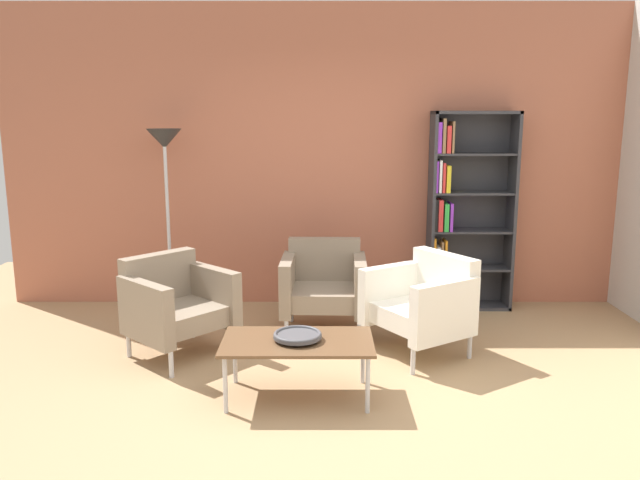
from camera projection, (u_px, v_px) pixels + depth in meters
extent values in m
plane|color=tan|center=(337.00, 411.00, 4.02)|extent=(8.32, 8.32, 0.00)
cube|color=#B2664C|center=(330.00, 158.00, 6.15)|extent=(6.40, 0.12, 2.90)
cube|color=#333338|center=(429.00, 212.00, 6.02)|extent=(0.03, 0.30, 1.90)
cube|color=#333338|center=(510.00, 212.00, 6.02)|extent=(0.03, 0.30, 1.90)
cube|color=#333338|center=(474.00, 112.00, 5.84)|extent=(0.80, 0.30, 0.03)
cube|color=#333338|center=(465.00, 305.00, 6.20)|extent=(0.80, 0.30, 0.03)
cube|color=#333338|center=(466.00, 210.00, 6.16)|extent=(0.80, 0.02, 1.90)
cube|color=#333338|center=(467.00, 268.00, 6.13)|extent=(0.76, 0.28, 0.02)
cube|color=#333338|center=(469.00, 231.00, 6.06)|extent=(0.76, 0.28, 0.02)
cube|color=#333338|center=(470.00, 193.00, 5.99)|extent=(0.76, 0.28, 0.02)
cube|color=#333338|center=(472.00, 154.00, 5.92)|extent=(0.76, 0.28, 0.02)
cube|color=blue|center=(431.00, 294.00, 6.13)|extent=(0.03, 0.19, 0.21)
cube|color=orange|center=(435.00, 292.00, 6.15)|extent=(0.04, 0.23, 0.22)
cube|color=white|center=(440.00, 293.00, 6.13)|extent=(0.04, 0.18, 0.22)
cube|color=yellow|center=(444.00, 293.00, 6.13)|extent=(0.04, 0.18, 0.23)
cube|color=olive|center=(449.00, 289.00, 6.14)|extent=(0.03, 0.22, 0.30)
cube|color=orange|center=(431.00, 252.00, 6.07)|extent=(0.02, 0.22, 0.30)
cube|color=white|center=(435.00, 256.00, 6.09)|extent=(0.03, 0.24, 0.21)
cube|color=olive|center=(439.00, 254.00, 6.05)|extent=(0.02, 0.17, 0.26)
cube|color=orange|center=(443.00, 254.00, 6.05)|extent=(0.02, 0.19, 0.28)
cube|color=black|center=(433.00, 214.00, 5.99)|extent=(0.03, 0.21, 0.30)
cube|color=red|center=(438.00, 215.00, 5.99)|extent=(0.04, 0.20, 0.30)
cube|color=green|center=(443.00, 216.00, 6.02)|extent=(0.04, 0.25, 0.26)
cube|color=purple|center=(448.00, 216.00, 6.00)|extent=(0.03, 0.23, 0.27)
cube|color=purple|center=(434.00, 176.00, 5.92)|extent=(0.02, 0.20, 0.29)
cube|color=white|center=(437.00, 176.00, 5.94)|extent=(0.02, 0.25, 0.30)
cube|color=red|center=(440.00, 177.00, 5.93)|extent=(0.02, 0.23, 0.28)
cube|color=yellow|center=(445.00, 179.00, 5.92)|extent=(0.04, 0.20, 0.25)
cube|color=purple|center=(436.00, 138.00, 5.87)|extent=(0.04, 0.25, 0.28)
cube|color=olive|center=(441.00, 136.00, 5.84)|extent=(0.03, 0.20, 0.32)
cube|color=red|center=(446.00, 139.00, 5.84)|extent=(0.04, 0.17, 0.25)
cube|color=olive|center=(450.00, 137.00, 5.86)|extent=(0.02, 0.24, 0.29)
cube|color=brown|center=(296.00, 342.00, 4.14)|extent=(1.00, 0.56, 0.02)
cylinder|color=silver|center=(224.00, 385.00, 3.96)|extent=(0.03, 0.03, 0.38)
cylinder|color=silver|center=(366.00, 385.00, 3.96)|extent=(0.03, 0.03, 0.38)
cylinder|color=silver|center=(233.00, 357.00, 4.41)|extent=(0.03, 0.03, 0.38)
cylinder|color=silver|center=(361.00, 357.00, 4.41)|extent=(0.03, 0.03, 0.38)
cylinder|color=#4C4C51|center=(296.00, 339.00, 4.14)|extent=(0.13, 0.13, 0.02)
cylinder|color=#4C4C51|center=(296.00, 336.00, 4.14)|extent=(0.32, 0.32, 0.02)
torus|color=#4C4C51|center=(296.00, 334.00, 4.13)|extent=(0.32, 0.32, 0.02)
cube|color=white|center=(417.00, 314.00, 4.94)|extent=(0.83, 0.85, 0.16)
cube|color=white|center=(443.00, 276.00, 5.03)|extent=(0.45, 0.60, 0.38)
cube|color=white|center=(390.00, 292.00, 5.16)|extent=(0.57, 0.42, 0.46)
cube|color=white|center=(443.00, 312.00, 4.65)|extent=(0.57, 0.42, 0.46)
cylinder|color=silver|center=(362.00, 335.00, 5.06)|extent=(0.04, 0.04, 0.24)
cylinder|color=silver|center=(412.00, 359.00, 4.56)|extent=(0.04, 0.04, 0.24)
cylinder|color=silver|center=(416.00, 322.00, 5.37)|extent=(0.04, 0.04, 0.24)
cylinder|color=silver|center=(468.00, 343.00, 4.87)|extent=(0.04, 0.04, 0.24)
cube|color=gray|center=(178.00, 316.00, 4.89)|extent=(0.86, 0.86, 0.16)
cube|color=gray|center=(157.00, 277.00, 5.02)|extent=(0.52, 0.55, 0.38)
cube|color=gray|center=(144.00, 312.00, 4.63)|extent=(0.52, 0.50, 0.46)
cube|color=gray|center=(211.00, 295.00, 5.08)|extent=(0.52, 0.50, 0.46)
cylinder|color=silver|center=(170.00, 362.00, 4.51)|extent=(0.04, 0.04, 0.24)
cylinder|color=silver|center=(234.00, 340.00, 4.94)|extent=(0.04, 0.04, 0.24)
cylinder|color=silver|center=(127.00, 342.00, 4.89)|extent=(0.04, 0.04, 0.24)
cylinder|color=silver|center=(191.00, 324.00, 5.33)|extent=(0.04, 0.04, 0.24)
cube|color=gray|center=(322.00, 296.00, 5.44)|extent=(0.66, 0.60, 0.16)
cube|color=gray|center=(323.00, 259.00, 5.65)|extent=(0.64, 0.14, 0.38)
cube|color=gray|center=(286.00, 284.00, 5.41)|extent=(0.12, 0.62, 0.46)
cube|color=gray|center=(358.00, 285.00, 5.39)|extent=(0.12, 0.62, 0.46)
cylinder|color=silver|center=(285.00, 330.00, 5.18)|extent=(0.04, 0.04, 0.24)
cylinder|color=silver|center=(358.00, 330.00, 5.17)|extent=(0.04, 0.04, 0.24)
cylinder|color=silver|center=(290.00, 309.00, 5.75)|extent=(0.04, 0.04, 0.24)
cylinder|color=silver|center=(356.00, 309.00, 5.73)|extent=(0.04, 0.04, 0.24)
cylinder|color=silver|center=(171.00, 310.00, 6.05)|extent=(0.28, 0.28, 0.02)
cylinder|color=silver|center=(167.00, 225.00, 5.89)|extent=(0.03, 0.03, 1.65)
cone|color=#2D2D2D|center=(163.00, 139.00, 5.73)|extent=(0.32, 0.32, 0.18)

